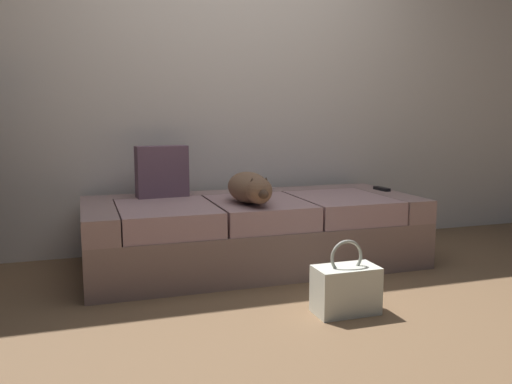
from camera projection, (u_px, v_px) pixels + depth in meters
The scene contains 7 objects.
ground_plane at pixel (315, 317), 2.63m from camera, with size 10.00×10.00×0.00m, color brown.
back_wall at pixel (228, 59), 3.92m from camera, with size 6.40×0.10×2.80m, color silver.
couch at pixel (254, 232), 3.52m from camera, with size 2.16×0.92×0.45m.
dog_tan at pixel (250, 188), 3.28m from camera, with size 0.25×0.57×0.19m.
tv_remote at pixel (382, 189), 3.86m from camera, with size 0.04×0.15×0.02m, color black.
throw_pillow at pixel (162, 172), 3.54m from camera, with size 0.34×0.12×0.34m, color #6E4F61.
handbag at pixel (346, 289), 2.68m from camera, with size 0.32×0.18×0.38m.
Camera 1 is at (-1.07, -2.30, 1.00)m, focal length 37.35 mm.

